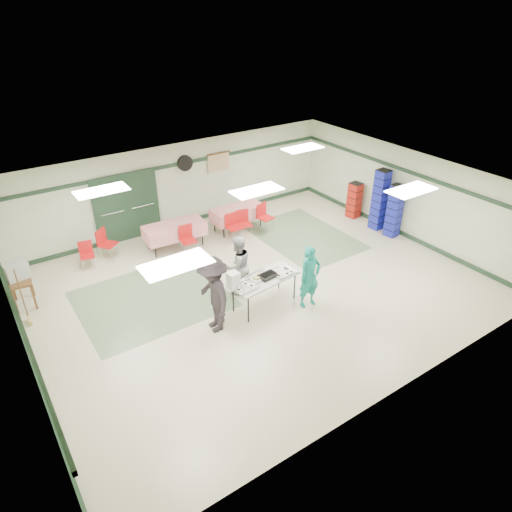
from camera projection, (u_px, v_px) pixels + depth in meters
floor at (257, 286)px, 11.93m from camera, size 11.00×11.00×0.00m
ceiling at (257, 190)px, 10.58m from camera, size 11.00×11.00×0.00m
wall_back at (177, 186)px, 14.49m from camera, size 11.00×0.00×11.00m
wall_front at (400, 340)px, 8.03m from camera, size 11.00×0.00×11.00m
wall_left at (15, 318)px, 8.59m from camera, size 0.00×9.00×9.00m
wall_right at (406, 193)px, 13.92m from camera, size 0.00×9.00×9.00m
trim_back at (176, 165)px, 14.12m from camera, size 11.00×0.06×0.10m
baseboard_back at (181, 223)px, 15.11m from camera, size 11.00×0.06×0.12m
trim_left at (7, 286)px, 8.26m from camera, size 0.06×9.00×0.10m
baseboard_left at (34, 368)px, 9.25m from camera, size 0.06×9.00×0.12m
trim_right at (409, 172)px, 13.56m from camera, size 0.06×9.00×0.10m
baseboard_right at (398, 231)px, 14.55m from camera, size 0.06×9.00×0.12m
green_patch_a at (152, 299)px, 11.44m from camera, size 3.50×3.00×0.01m
green_patch_b at (303, 237)px, 14.36m from camera, size 2.50×3.50×0.01m
double_door_left at (112, 211)px, 13.53m from camera, size 0.90×0.06×2.10m
double_door_right at (142, 204)px, 13.99m from camera, size 0.90×0.06×2.10m
door_frame at (127, 208)px, 13.74m from camera, size 2.00×0.03×2.15m
wall_fan at (185, 163)px, 14.24m from camera, size 0.50×0.10×0.50m
scroll_banner at (219, 162)px, 14.92m from camera, size 0.80×0.02×0.60m
serving_table at (265, 280)px, 10.88m from camera, size 1.80×0.90×0.76m
sheet_tray_right at (282, 272)px, 11.07m from camera, size 0.62×0.50×0.02m
sheet_tray_mid at (259, 276)px, 10.91m from camera, size 0.60×0.48×0.02m
sheet_tray_left at (245, 287)px, 10.50m from camera, size 0.61×0.49×0.02m
baking_pan at (268, 276)px, 10.89m from camera, size 0.47×0.32×0.08m
foam_box_stack at (233, 280)px, 10.41m from camera, size 0.28×0.26×0.40m
volunteer_teal at (310, 277)px, 10.85m from camera, size 0.60×0.42×1.59m
volunteer_grey at (238, 265)px, 11.32m from camera, size 0.82×0.66×1.58m
volunteer_dark at (213, 295)px, 9.98m from camera, size 0.82×1.26×1.84m
dining_table_a at (237, 213)px, 14.57m from camera, size 1.70×0.78×0.77m
dining_table_b at (175, 230)px, 13.51m from camera, size 1.83×0.88×0.77m
chair_a at (243, 221)px, 14.12m from camera, size 0.48×0.48×0.89m
chair_b at (232, 224)px, 13.92m from camera, size 0.42×0.42×0.87m
chair_c at (264, 214)px, 14.48m from camera, size 0.51×0.51×0.92m
chair_d at (187, 237)px, 13.17m from camera, size 0.44×0.44×0.90m
chair_loose_a at (105, 241)px, 12.90m from camera, size 0.60×0.60×0.92m
chair_loose_b at (86, 252)px, 12.52m from camera, size 0.43×0.43×0.79m
crate_stack_blue_a at (380, 200)px, 14.40m from camera, size 0.40×0.40×1.98m
crate_stack_red at (354, 200)px, 15.36m from camera, size 0.41×0.41×1.21m
crate_stack_blue_b at (395, 211)px, 14.03m from camera, size 0.42×0.42×1.69m
printer_table at (20, 283)px, 10.93m from camera, size 0.60×0.85×0.74m
office_printer at (16, 270)px, 10.83m from camera, size 0.57×0.52×0.40m
broom at (21, 295)px, 10.26m from camera, size 0.03×0.23×1.46m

